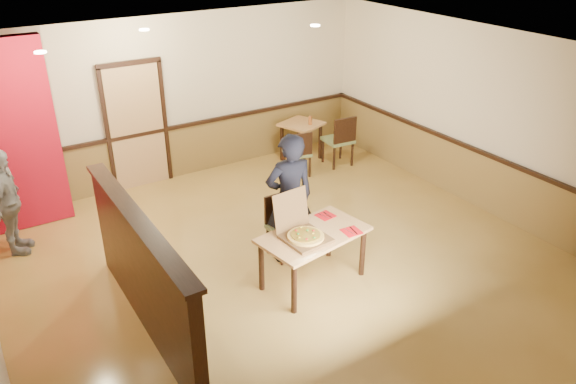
# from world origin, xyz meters

# --- Properties ---
(floor) EXTENTS (7.00, 7.00, 0.00)m
(floor) POSITION_xyz_m (0.00, 0.00, 0.00)
(floor) COLOR #B89047
(floor) RESTS_ON ground
(ceiling) EXTENTS (7.00, 7.00, 0.00)m
(ceiling) POSITION_xyz_m (0.00, 0.00, 2.80)
(ceiling) COLOR black
(ceiling) RESTS_ON wall_back
(wall_back) EXTENTS (7.00, 0.00, 7.00)m
(wall_back) POSITION_xyz_m (0.00, 3.50, 1.40)
(wall_back) COLOR beige
(wall_back) RESTS_ON floor
(wall_right) EXTENTS (0.00, 7.00, 7.00)m
(wall_right) POSITION_xyz_m (3.50, 0.00, 1.40)
(wall_right) COLOR beige
(wall_right) RESTS_ON floor
(wainscot_back) EXTENTS (7.00, 0.04, 0.90)m
(wainscot_back) POSITION_xyz_m (0.00, 3.47, 0.45)
(wainscot_back) COLOR olive
(wainscot_back) RESTS_ON floor
(chair_rail_back) EXTENTS (7.00, 0.06, 0.06)m
(chair_rail_back) POSITION_xyz_m (0.00, 3.45, 0.92)
(chair_rail_back) COLOR black
(chair_rail_back) RESTS_ON wall_back
(wainscot_right) EXTENTS (0.04, 7.00, 0.90)m
(wainscot_right) POSITION_xyz_m (3.47, 0.00, 0.45)
(wainscot_right) COLOR olive
(wainscot_right) RESTS_ON floor
(chair_rail_right) EXTENTS (0.06, 7.00, 0.06)m
(chair_rail_right) POSITION_xyz_m (3.45, 0.00, 0.92)
(chair_rail_right) COLOR black
(chair_rail_right) RESTS_ON wall_right
(back_door) EXTENTS (0.90, 0.06, 2.10)m
(back_door) POSITION_xyz_m (-0.80, 3.46, 1.05)
(back_door) COLOR tan
(back_door) RESTS_ON wall_back
(booth_partition) EXTENTS (0.20, 3.10, 1.44)m
(booth_partition) POSITION_xyz_m (-2.00, -0.20, 0.74)
(booth_partition) COLOR black
(booth_partition) RESTS_ON floor
(spot_a) EXTENTS (0.14, 0.14, 0.02)m
(spot_a) POSITION_xyz_m (-2.30, 1.80, 2.78)
(spot_a) COLOR beige
(spot_a) RESTS_ON ceiling
(spot_b) EXTENTS (0.14, 0.14, 0.02)m
(spot_b) POSITION_xyz_m (-0.80, 2.50, 2.78)
(spot_b) COLOR beige
(spot_b) RESTS_ON ceiling
(spot_c) EXTENTS (0.14, 0.14, 0.02)m
(spot_c) POSITION_xyz_m (1.40, 1.50, 2.78)
(spot_c) COLOR beige
(spot_c) RESTS_ON ceiling
(main_table) EXTENTS (1.44, 0.97, 0.72)m
(main_table) POSITION_xyz_m (0.06, -0.48, 0.61)
(main_table) COLOR tan
(main_table) RESTS_ON floor
(diner_chair) EXTENTS (0.44, 0.44, 0.86)m
(diner_chair) POSITION_xyz_m (0.10, 0.30, 0.47)
(diner_chair) COLOR olive
(diner_chair) RESTS_ON floor
(side_chair_left) EXTENTS (0.50, 0.50, 0.85)m
(side_chair_left) POSITION_xyz_m (1.66, 2.31, 0.46)
(side_chair_left) COLOR olive
(side_chair_left) RESTS_ON floor
(side_chair_right) EXTENTS (0.51, 0.51, 0.97)m
(side_chair_right) POSITION_xyz_m (2.57, 2.30, 0.53)
(side_chair_right) COLOR olive
(side_chair_right) RESTS_ON floor
(side_table) EXTENTS (0.87, 0.87, 0.73)m
(side_table) POSITION_xyz_m (2.13, 2.92, 0.55)
(side_table) COLOR tan
(side_table) RESTS_ON floor
(diner) EXTENTS (0.72, 0.54, 1.80)m
(diner) POSITION_xyz_m (0.12, 0.16, 0.90)
(diner) COLOR black
(diner) RESTS_ON floor
(passerby) EXTENTS (0.68, 0.97, 1.52)m
(passerby) POSITION_xyz_m (-3.00, 2.29, 0.76)
(passerby) COLOR gray
(passerby) RESTS_ON floor
(pizza_box) EXTENTS (0.55, 0.63, 0.53)m
(pizza_box) POSITION_xyz_m (-0.11, -0.50, 0.78)
(pizza_box) COLOR brown
(pizza_box) RESTS_ON main_table
(pizza) EXTENTS (0.57, 0.57, 0.03)m
(pizza) POSITION_xyz_m (-0.11, -0.56, 0.77)
(pizza) COLOR #F4C658
(pizza) RESTS_ON pizza_box
(napkin_near) EXTENTS (0.23, 0.23, 0.01)m
(napkin_near) POSITION_xyz_m (0.48, -0.70, 0.72)
(napkin_near) COLOR red
(napkin_near) RESTS_ON main_table
(napkin_far) EXTENTS (0.24, 0.24, 0.01)m
(napkin_far) POSITION_xyz_m (0.44, -0.20, 0.72)
(napkin_far) COLOR red
(napkin_far) RESTS_ON main_table
(condiment) EXTENTS (0.06, 0.06, 0.16)m
(condiment) POSITION_xyz_m (2.22, 2.77, 0.81)
(condiment) COLOR brown
(condiment) RESTS_ON side_table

